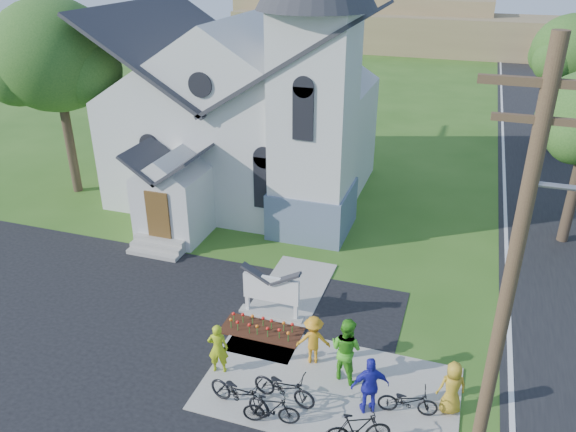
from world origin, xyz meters
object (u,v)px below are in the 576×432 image
(bike_0, at_px, (240,393))
(bike_2, at_px, (284,387))
(cyclist_0, at_px, (218,348))
(bike_1, at_px, (271,410))
(cyclist_3, at_px, (313,340))
(bike_4, at_px, (408,401))
(bike_3, at_px, (357,429))
(church_sign, at_px, (271,290))
(utility_pole, at_px, (512,288))
(cyclist_1, at_px, (346,349))
(cyclist_2, at_px, (370,386))
(cyclist_4, at_px, (452,388))

(bike_0, distance_m, bike_2, 1.20)
(bike_2, bearing_deg, cyclist_0, 83.83)
(bike_1, height_order, cyclist_3, cyclist_3)
(bike_2, bearing_deg, bike_0, 127.68)
(cyclist_3, relative_size, bike_4, 0.99)
(bike_0, distance_m, bike_3, 3.21)
(church_sign, height_order, utility_pole, utility_pole)
(cyclist_0, xyz_separation_m, bike_0, (1.13, -1.13, -0.30))
(cyclist_0, relative_size, cyclist_1, 0.81)
(cyclist_2, xyz_separation_m, bike_3, (-0.06, -1.20, -0.35))
(cyclist_1, distance_m, cyclist_3, 1.13)
(cyclist_3, xyz_separation_m, bike_4, (2.91, -1.18, -0.36))
(utility_pole, distance_m, cyclist_4, 5.12)
(cyclist_3, bearing_deg, church_sign, -58.25)
(church_sign, xyz_separation_m, bike_0, (0.63, -4.16, -0.48))
(utility_pole, distance_m, cyclist_1, 6.20)
(cyclist_2, relative_size, bike_3, 1.02)
(church_sign, xyz_separation_m, bike_2, (1.67, -3.56, -0.50))
(church_sign, xyz_separation_m, cyclist_1, (3.00, -2.13, 0.01))
(cyclist_4, bearing_deg, cyclist_0, -17.31)
(cyclist_1, distance_m, bike_3, 2.46)
(bike_4, bearing_deg, cyclist_1, 57.75)
(utility_pole, xyz_separation_m, bike_1, (-4.96, 0.30, -4.91))
(cyclist_4, bearing_deg, bike_0, -4.56)
(cyclist_3, height_order, cyclist_4, cyclist_4)
(cyclist_2, bearing_deg, cyclist_4, 174.76)
(utility_pole, distance_m, bike_0, 7.69)
(bike_1, distance_m, cyclist_4, 4.71)
(church_sign, bearing_deg, cyclist_2, -39.48)
(cyclist_0, xyz_separation_m, cyclist_4, (6.40, 0.52, -0.02))
(bike_2, height_order, cyclist_3, cyclist_3)
(cyclist_3, xyz_separation_m, cyclist_4, (3.95, -0.73, 0.00))
(church_sign, xyz_separation_m, utility_pole, (6.56, -4.70, 4.38))
(cyclist_1, bearing_deg, church_sign, -14.01)
(cyclist_1, bearing_deg, bike_1, 79.85)
(cyclist_0, height_order, cyclist_3, cyclist_0)
(bike_0, relative_size, cyclist_4, 1.22)
(church_sign, distance_m, bike_3, 5.85)
(bike_4, bearing_deg, cyclist_4, -75.30)
(cyclist_4, bearing_deg, cyclist_1, -29.30)
(utility_pole, height_order, bike_2, utility_pole)
(cyclist_0, relative_size, cyclist_3, 1.04)
(bike_4, bearing_deg, utility_pole, -144.29)
(church_sign, distance_m, utility_pole, 9.18)
(bike_0, bearing_deg, cyclist_0, 57.93)
(bike_3, bearing_deg, cyclist_4, -72.35)
(cyclist_0, bearing_deg, bike_1, 131.73)
(cyclist_2, height_order, bike_3, cyclist_2)
(church_sign, bearing_deg, cyclist_1, -35.41)
(bike_1, bearing_deg, bike_4, -78.13)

